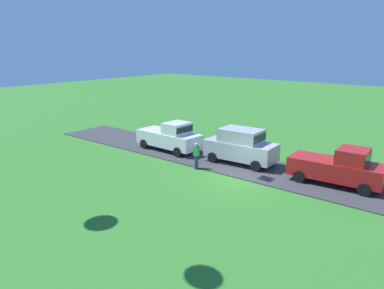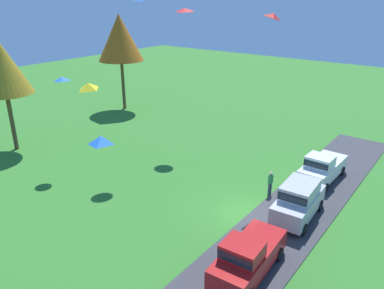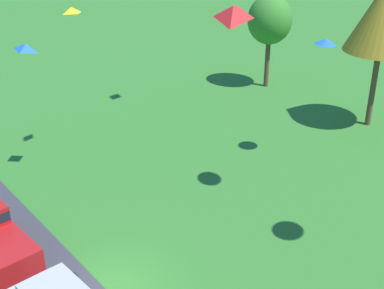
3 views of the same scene
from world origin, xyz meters
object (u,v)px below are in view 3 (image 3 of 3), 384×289
(kite_diamond_near_flag, at_px, (71,10))
(kite_delta_high_left, at_px, (326,42))
(kite_diamond_mid_center, at_px, (233,12))
(tree_center_back, at_px, (270,20))
(kite_diamond_low_drifter, at_px, (26,47))

(kite_diamond_near_flag, height_order, kite_delta_high_left, kite_diamond_near_flag)
(kite_diamond_near_flag, bearing_deg, kite_diamond_mid_center, -8.97)
(tree_center_back, relative_size, kite_diamond_low_drifter, 7.50)
(kite_diamond_near_flag, xyz_separation_m, kite_diamond_low_drifter, (-1.11, -1.95, -1.65))
(tree_center_back, relative_size, kite_diamond_near_flag, 9.22)
(tree_center_back, height_order, kite_diamond_mid_center, kite_diamond_mid_center)
(kite_diamond_low_drifter, bearing_deg, kite_diamond_mid_center, -0.41)
(kite_diamond_near_flag, relative_size, kite_diamond_mid_center, 0.87)
(tree_center_back, bearing_deg, kite_diamond_near_flag, -76.83)
(tree_center_back, xyz_separation_m, kite_delta_high_left, (10.32, -6.87, 1.77))
(tree_center_back, bearing_deg, kite_delta_high_left, -33.64)
(kite_diamond_low_drifter, bearing_deg, kite_delta_high_left, 61.09)
(kite_diamond_near_flag, relative_size, kite_diamond_low_drifter, 0.81)
(kite_diamond_low_drifter, bearing_deg, tree_center_back, 98.83)
(kite_diamond_mid_center, bearing_deg, kite_delta_high_left, 117.62)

